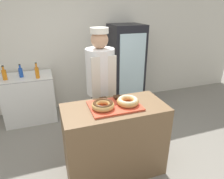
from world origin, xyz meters
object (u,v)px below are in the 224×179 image
(donut_chocolate_glaze, at_px, (103,105))
(bottle_blue, at_px, (21,72))
(brownie_back_left, at_px, (103,99))
(bottle_orange, at_px, (37,72))
(baker_person, at_px, (101,88))
(chest_freezer, at_px, (30,98))
(donut_light_glaze, at_px, (128,101))
(bottle_orange_b, at_px, (4,74))
(serving_tray, at_px, (115,106))
(brownie_back_right, at_px, (117,97))
(beverage_fridge, at_px, (126,67))

(donut_chocolate_glaze, height_order, bottle_blue, bottle_blue)
(brownie_back_left, relative_size, bottle_orange, 0.30)
(baker_person, relative_size, chest_freezer, 2.00)
(donut_light_glaze, distance_m, chest_freezer, 2.23)
(bottle_orange, height_order, bottle_orange_b, bottle_orange)
(bottle_blue, bearing_deg, serving_tray, -56.53)
(bottle_orange, bearing_deg, bottle_orange_b, 170.19)
(baker_person, relative_size, bottle_blue, 7.70)
(donut_chocolate_glaze, distance_m, brownie_back_right, 0.30)
(chest_freezer, xyz_separation_m, bottle_orange, (0.20, -0.20, 0.54))
(bottle_orange, bearing_deg, bottle_blue, 151.28)
(bottle_orange_b, bearing_deg, donut_light_glaze, -47.62)
(brownie_back_left, height_order, beverage_fridge, beverage_fridge)
(brownie_back_left, distance_m, brownie_back_right, 0.18)
(bottle_orange, bearing_deg, beverage_fridge, 6.22)
(bottle_orange_b, bearing_deg, bottle_blue, 13.05)
(donut_chocolate_glaze, distance_m, bottle_orange_b, 2.08)
(donut_chocolate_glaze, bearing_deg, beverage_fridge, 60.11)
(brownie_back_right, xyz_separation_m, chest_freezer, (-1.15, 1.60, -0.55))
(brownie_back_left, bearing_deg, serving_tray, -59.65)
(serving_tray, distance_m, donut_chocolate_glaze, 0.16)
(baker_person, distance_m, chest_freezer, 1.63)
(brownie_back_left, bearing_deg, beverage_fridge, 58.92)
(donut_chocolate_glaze, distance_m, chest_freezer, 2.09)
(serving_tray, height_order, chest_freezer, serving_tray)
(chest_freezer, height_order, bottle_orange_b, bottle_orange_b)
(bottle_orange, distance_m, bottle_orange_b, 0.53)
(chest_freezer, bearing_deg, bottle_blue, -145.17)
(serving_tray, relative_size, bottle_orange_b, 2.39)
(beverage_fridge, distance_m, bottle_orange_b, 2.26)
(donut_chocolate_glaze, relative_size, brownie_back_left, 3.11)
(brownie_back_left, height_order, chest_freezer, brownie_back_left)
(beverage_fridge, height_order, bottle_orange, beverage_fridge)
(donut_light_glaze, xyz_separation_m, bottle_orange_b, (-1.53, 1.68, -0.04))
(donut_chocolate_glaze, bearing_deg, serving_tray, 10.51)
(brownie_back_left, bearing_deg, chest_freezer, 121.27)
(brownie_back_right, xyz_separation_m, bottle_blue, (-1.22, 1.56, -0.02))
(brownie_back_left, height_order, brownie_back_right, same)
(serving_tray, relative_size, beverage_fridge, 0.34)
(beverage_fridge, height_order, chest_freezer, beverage_fridge)
(bottle_orange, bearing_deg, serving_tray, -61.17)
(brownie_back_right, relative_size, beverage_fridge, 0.05)
(donut_chocolate_glaze, distance_m, baker_person, 0.70)
(donut_chocolate_glaze, bearing_deg, bottle_orange_b, 126.23)
(baker_person, bearing_deg, bottle_orange_b, 144.13)
(bottle_orange, bearing_deg, chest_freezer, 136.26)
(donut_chocolate_glaze, bearing_deg, donut_light_glaze, 0.00)
(brownie_back_left, bearing_deg, bottle_orange_b, 130.78)
(brownie_back_left, height_order, baker_person, baker_person)
(brownie_back_left, distance_m, baker_person, 0.50)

